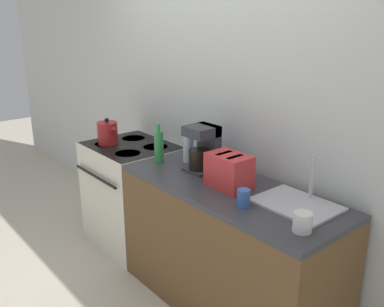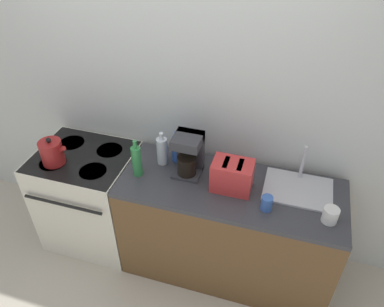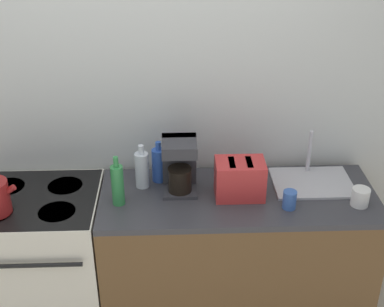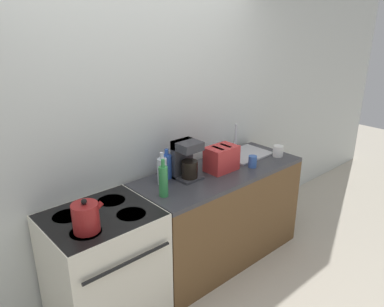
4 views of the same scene
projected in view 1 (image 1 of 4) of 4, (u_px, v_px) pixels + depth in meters
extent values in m
plane|color=beige|center=(144.00, 284.00, 3.22)|extent=(12.00, 12.00, 0.00)
cube|color=silver|center=(214.00, 103.00, 3.23)|extent=(8.00, 0.05, 2.60)
cube|color=silver|center=(133.00, 194.00, 3.72)|extent=(0.75, 0.63, 0.89)
cube|color=black|center=(131.00, 146.00, 3.58)|extent=(0.73, 0.62, 0.02)
cylinder|color=black|center=(107.00, 144.00, 3.62)|extent=(0.20, 0.20, 0.01)
cylinder|color=black|center=(128.00, 154.00, 3.38)|extent=(0.20, 0.20, 0.01)
cylinder|color=black|center=(133.00, 139.00, 3.78)|extent=(0.20, 0.20, 0.01)
cylinder|color=black|center=(155.00, 147.00, 3.54)|extent=(0.20, 0.20, 0.01)
cylinder|color=black|center=(96.00, 176.00, 3.43)|extent=(0.64, 0.02, 0.02)
cube|color=brown|center=(227.00, 251.00, 2.86)|extent=(1.58, 0.62, 0.86)
cube|color=#38383D|center=(229.00, 189.00, 2.72)|extent=(1.58, 0.62, 0.04)
cylinder|color=maroon|center=(107.00, 133.00, 3.59)|extent=(0.17, 0.17, 0.19)
sphere|color=black|center=(107.00, 120.00, 3.55)|extent=(0.04, 0.04, 0.04)
cylinder|color=maroon|center=(112.00, 131.00, 3.52)|extent=(0.10, 0.03, 0.08)
cube|color=red|center=(229.00, 171.00, 2.68)|extent=(0.27, 0.19, 0.22)
cube|color=black|center=(224.00, 153.00, 2.68)|extent=(0.03, 0.13, 0.01)
cube|color=black|center=(235.00, 157.00, 2.61)|extent=(0.03, 0.13, 0.01)
cube|color=#333338|center=(201.00, 169.00, 2.99)|extent=(0.19, 0.20, 0.02)
cube|color=#333338|center=(209.00, 147.00, 2.99)|extent=(0.19, 0.06, 0.32)
cube|color=#333338|center=(202.00, 131.00, 2.91)|extent=(0.19, 0.20, 0.07)
cylinder|color=black|center=(199.00, 159.00, 2.95)|extent=(0.14, 0.14, 0.14)
cube|color=#B7B7BC|center=(296.00, 204.00, 2.45)|extent=(0.46, 0.34, 0.01)
cylinder|color=silver|center=(312.00, 177.00, 2.49)|extent=(0.02, 0.02, 0.28)
cylinder|color=silver|center=(188.00, 148.00, 3.16)|extent=(0.08, 0.08, 0.21)
cylinder|color=silver|center=(188.00, 130.00, 3.11)|extent=(0.03, 0.03, 0.05)
cylinder|color=#2D56B7|center=(203.00, 150.00, 3.13)|extent=(0.08, 0.08, 0.20)
cylinder|color=#2D56B7|center=(203.00, 133.00, 3.09)|extent=(0.03, 0.03, 0.05)
cylinder|color=#338C47|center=(159.00, 147.00, 3.14)|extent=(0.07, 0.07, 0.24)
cylinder|color=#338C47|center=(158.00, 128.00, 3.09)|extent=(0.03, 0.03, 0.06)
cylinder|color=#3860B2|center=(244.00, 198.00, 2.43)|extent=(0.07, 0.07, 0.10)
cylinder|color=white|center=(303.00, 222.00, 2.15)|extent=(0.10, 0.10, 0.10)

